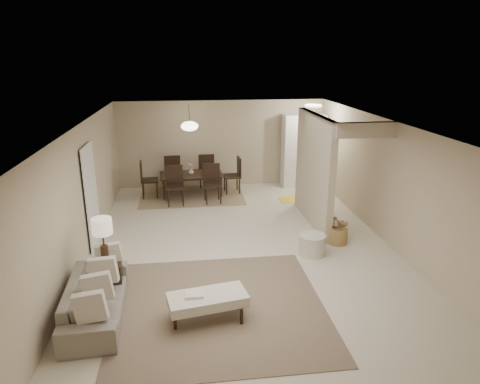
{
  "coord_description": "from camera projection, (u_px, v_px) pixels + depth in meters",
  "views": [
    {
      "loc": [
        -1.04,
        -7.79,
        3.72
      ],
      "look_at": [
        0.02,
        0.46,
        1.05
      ],
      "focal_mm": 32.0,
      "sensor_mm": 36.0,
      "label": 1
    }
  ],
  "objects": [
    {
      "name": "floor",
      "position": [
        242.0,
        248.0,
        8.62
      ],
      "size": [
        9.0,
        9.0,
        0.0
      ],
      "primitive_type": "plane",
      "color": "beige",
      "rests_on": "ground"
    },
    {
      "name": "ceiling",
      "position": [
        242.0,
        125.0,
        7.86
      ],
      "size": [
        9.0,
        9.0,
        0.0
      ],
      "primitive_type": "plane",
      "rotation": [
        3.14,
        0.0,
        0.0
      ],
      "color": "white",
      "rests_on": "back_wall"
    },
    {
      "name": "back_wall",
      "position": [
        222.0,
        144.0,
        12.49
      ],
      "size": [
        6.0,
        0.0,
        6.0
      ],
      "primitive_type": "plane",
      "rotation": [
        1.57,
        0.0,
        0.0
      ],
      "color": "#BEAE90",
      "rests_on": "floor"
    },
    {
      "name": "left_wall",
      "position": [
        81.0,
        196.0,
        7.88
      ],
      "size": [
        0.0,
        9.0,
        9.0
      ],
      "primitive_type": "plane",
      "rotation": [
        1.57,
        0.0,
        1.57
      ],
      "color": "#BEAE90",
      "rests_on": "floor"
    },
    {
      "name": "right_wall",
      "position": [
        390.0,
        184.0,
        8.6
      ],
      "size": [
        0.0,
        9.0,
        9.0
      ],
      "primitive_type": "plane",
      "rotation": [
        1.57,
        0.0,
        -1.57
      ],
      "color": "#BEAE90",
      "rests_on": "floor"
    },
    {
      "name": "partition",
      "position": [
        314.0,
        170.0,
        9.64
      ],
      "size": [
        0.15,
        2.5,
        2.5
      ],
      "primitive_type": "cube",
      "color": "#BEAE90",
      "rests_on": "floor"
    },
    {
      "name": "doorway",
      "position": [
        91.0,
        197.0,
        8.52
      ],
      "size": [
        0.04,
        0.9,
        2.04
      ],
      "primitive_type": "cube",
      "color": "black",
      "rests_on": "floor"
    },
    {
      "name": "pantry_cabinet",
      "position": [
        303.0,
        151.0,
        12.5
      ],
      "size": [
        1.2,
        0.55,
        2.1
      ],
      "primitive_type": "cube",
      "color": "white",
      "rests_on": "floor"
    },
    {
      "name": "flush_light",
      "position": [
        313.0,
        106.0,
        11.17
      ],
      "size": [
        0.44,
        0.44,
        0.05
      ],
      "primitive_type": "cylinder",
      "color": "white",
      "rests_on": "ceiling"
    },
    {
      "name": "living_rug",
      "position": [
        220.0,
        306.0,
        6.62
      ],
      "size": [
        3.2,
        3.2,
        0.01
      ],
      "primitive_type": "cube",
      "color": "brown",
      "rests_on": "floor"
    },
    {
      "name": "sofa",
      "position": [
        96.0,
        299.0,
        6.32
      ],
      "size": [
        2.01,
        0.86,
        0.58
      ],
      "primitive_type": "imported",
      "rotation": [
        0.0,
        0.0,
        1.62
      ],
      "color": "gray",
      "rests_on": "floor"
    },
    {
      "name": "ottoman_bench",
      "position": [
        208.0,
        300.0,
        6.22
      ],
      "size": [
        1.22,
        0.72,
        0.41
      ],
      "rotation": [
        0.0,
        0.0,
        0.18
      ],
      "color": "beige",
      "rests_on": "living_rug"
    },
    {
      "name": "side_table",
      "position": [
        107.0,
        277.0,
        6.98
      ],
      "size": [
        0.52,
        0.52,
        0.53
      ],
      "primitive_type": "cube",
      "rotation": [
        0.0,
        0.0,
        0.09
      ],
      "color": "black",
      "rests_on": "floor"
    },
    {
      "name": "table_lamp",
      "position": [
        102.0,
        230.0,
        6.72
      ],
      "size": [
        0.32,
        0.32,
        0.76
      ],
      "color": "#482F1F",
      "rests_on": "side_table"
    },
    {
      "name": "round_pouf",
      "position": [
        312.0,
        245.0,
        8.31
      ],
      "size": [
        0.52,
        0.52,
        0.4
      ],
      "primitive_type": "cylinder",
      "color": "beige",
      "rests_on": "floor"
    },
    {
      "name": "wicker_basket",
      "position": [
        338.0,
        236.0,
        8.82
      ],
      "size": [
        0.43,
        0.43,
        0.32
      ],
      "primitive_type": "cylinder",
      "rotation": [
        0.0,
        0.0,
        0.15
      ],
      "color": "olive",
      "rests_on": "floor"
    },
    {
      "name": "dining_rug",
      "position": [
        192.0,
        195.0,
        11.93
      ],
      "size": [
        2.8,
        2.1,
        0.01
      ],
      "primitive_type": "cube",
      "color": "#8A7955",
      "rests_on": "floor"
    },
    {
      "name": "dining_table",
      "position": [
        192.0,
        185.0,
        11.84
      ],
      "size": [
        1.76,
        1.06,
        0.6
      ],
      "primitive_type": "imported",
      "rotation": [
        0.0,
        0.0,
        0.06
      ],
      "color": "black",
      "rests_on": "dining_rug"
    },
    {
      "name": "dining_chairs",
      "position": [
        191.0,
        177.0,
        11.77
      ],
      "size": [
        2.74,
        2.05,
        1.01
      ],
      "color": "black",
      "rests_on": "dining_rug"
    },
    {
      "name": "vase",
      "position": [
        191.0,
        171.0,
        11.72
      ],
      "size": [
        0.15,
        0.15,
        0.15
      ],
      "primitive_type": "imported",
      "rotation": [
        0.0,
        0.0,
        -0.03
      ],
      "color": "white",
      "rests_on": "dining_table"
    },
    {
      "name": "yellow_mat",
      "position": [
        296.0,
        199.0,
        11.53
      ],
      "size": [
        0.92,
        0.59,
        0.01
      ],
      "primitive_type": "cube",
      "rotation": [
        0.0,
        0.0,
        0.05
      ],
      "color": "yellow",
      "rests_on": "floor"
    },
    {
      "name": "pendant_light",
      "position": [
        190.0,
        126.0,
        11.34
      ],
      "size": [
        0.46,
        0.46,
        0.71
      ],
      "color": "#482F1F",
      "rests_on": "ceiling"
    }
  ]
}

